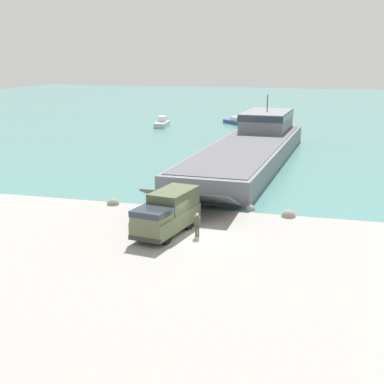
% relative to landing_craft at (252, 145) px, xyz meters
% --- Properties ---
extents(ground_plane, '(240.00, 240.00, 0.00)m').
position_rel_landing_craft_xyz_m(ground_plane, '(0.95, -31.76, -1.80)').
color(ground_plane, gray).
extents(water_surface, '(240.00, 180.00, 0.01)m').
position_rel_landing_craft_xyz_m(water_surface, '(0.95, 65.68, -1.80)').
color(water_surface, '#477F7A').
rests_on(water_surface, ground_plane).
extents(landing_craft, '(10.44, 45.29, 7.46)m').
position_rel_landing_craft_xyz_m(landing_craft, '(0.00, 0.00, 0.00)').
color(landing_craft, slate).
rests_on(landing_craft, ground_plane).
extents(military_truck, '(3.65, 7.21, 3.10)m').
position_rel_landing_craft_xyz_m(military_truck, '(-1.40, -31.34, -0.21)').
color(military_truck, '#566042').
rests_on(military_truck, ground_plane).
extents(soldier_on_ramp, '(0.47, 0.30, 1.83)m').
position_rel_landing_craft_xyz_m(soldier_on_ramp, '(0.99, -31.63, -0.73)').
color(soldier_on_ramp, '#3D4C33').
rests_on(soldier_on_ramp, ground_plane).
extents(moored_boat_a, '(6.99, 7.04, 1.42)m').
position_rel_landing_craft_xyz_m(moored_boat_a, '(-8.09, 34.66, -1.33)').
color(moored_boat_a, navy).
rests_on(moored_boat_a, ground_plane).
extents(moored_boat_b, '(2.69, 5.82, 1.95)m').
position_rel_landing_craft_xyz_m(moored_boat_b, '(-21.19, 27.15, -1.15)').
color(moored_boat_b, '#B7BABF').
rests_on(moored_boat_b, ground_plane).
extents(shoreline_rock_a, '(0.93, 0.93, 0.93)m').
position_rel_landing_craft_xyz_m(shoreline_rock_a, '(3.60, -23.55, -1.80)').
color(shoreline_rock_a, gray).
rests_on(shoreline_rock_a, ground_plane).
extents(shoreline_rock_b, '(1.11, 1.11, 1.11)m').
position_rel_landing_craft_xyz_m(shoreline_rock_b, '(-8.54, -25.08, -1.80)').
color(shoreline_rock_b, gray).
rests_on(shoreline_rock_b, ground_plane).
extents(shoreline_rock_c, '(1.20, 1.20, 1.20)m').
position_rel_landing_craft_xyz_m(shoreline_rock_c, '(7.02, -24.72, -1.80)').
color(shoreline_rock_c, gray).
rests_on(shoreline_rock_c, ground_plane).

